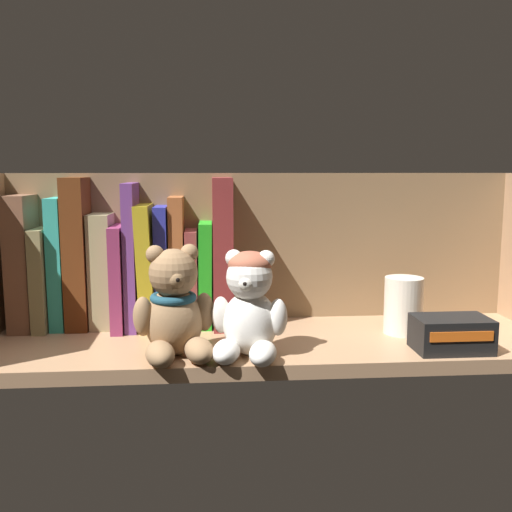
{
  "coord_description": "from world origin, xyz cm",
  "views": [
    {
      "loc": [
        -8.87,
        -82.03,
        26.69
      ],
      "look_at": [
        -2.23,
        0.0,
        14.41
      ],
      "focal_mm": 40.33,
      "sensor_mm": 36.0,
      "label": 1
    }
  ],
  "objects_px": {
    "book_0": "(26,261)",
    "teddy_bear_larger": "(174,309)",
    "book_1": "(46,277)",
    "book_7": "(148,265)",
    "book_3": "(80,253)",
    "small_product_box": "(451,334)",
    "book_5": "(122,275)",
    "book_4": "(103,270)",
    "book_6": "(134,255)",
    "book_9": "(177,261)",
    "book_12": "(222,251)",
    "book_10": "(192,277)",
    "pillar_candle": "(403,305)",
    "teddy_bear_smaller": "(249,307)",
    "book_8": "(163,265)",
    "book_2": "(61,262)"
  },
  "relations": [
    {
      "from": "book_7",
      "to": "book_10",
      "type": "relative_size",
      "value": 1.27
    },
    {
      "from": "book_2",
      "to": "book_8",
      "type": "xyz_separation_m",
      "value": [
        0.16,
        0.0,
        -0.01
      ]
    },
    {
      "from": "book_2",
      "to": "book_10",
      "type": "xyz_separation_m",
      "value": [
        0.21,
        0.0,
        -0.03
      ]
    },
    {
      "from": "small_product_box",
      "to": "book_5",
      "type": "bearing_deg",
      "value": 159.49
    },
    {
      "from": "book_4",
      "to": "book_5",
      "type": "bearing_deg",
      "value": 0.0
    },
    {
      "from": "small_product_box",
      "to": "book_0",
      "type": "bearing_deg",
      "value": 164.1
    },
    {
      "from": "book_1",
      "to": "small_product_box",
      "type": "height_order",
      "value": "book_1"
    },
    {
      "from": "book_1",
      "to": "book_7",
      "type": "xyz_separation_m",
      "value": [
        0.16,
        0.0,
        0.02
      ]
    },
    {
      "from": "book_4",
      "to": "book_6",
      "type": "distance_m",
      "value": 0.05
    },
    {
      "from": "book_3",
      "to": "book_6",
      "type": "height_order",
      "value": "book_3"
    },
    {
      "from": "book_3",
      "to": "book_5",
      "type": "distance_m",
      "value": 0.07
    },
    {
      "from": "book_9",
      "to": "small_product_box",
      "type": "distance_m",
      "value": 0.43
    },
    {
      "from": "book_5",
      "to": "small_product_box",
      "type": "xyz_separation_m",
      "value": [
        0.47,
        -0.18,
        -0.06
      ]
    },
    {
      "from": "pillar_candle",
      "to": "book_0",
      "type": "bearing_deg",
      "value": 171.58
    },
    {
      "from": "teddy_bear_smaller",
      "to": "book_7",
      "type": "bearing_deg",
      "value": 130.39
    },
    {
      "from": "book_4",
      "to": "book_12",
      "type": "bearing_deg",
      "value": 0.0
    },
    {
      "from": "book_12",
      "to": "teddy_bear_smaller",
      "type": "distance_m",
      "value": 0.19
    },
    {
      "from": "book_7",
      "to": "book_9",
      "type": "distance_m",
      "value": 0.05
    },
    {
      "from": "book_3",
      "to": "small_product_box",
      "type": "bearing_deg",
      "value": -18.22
    },
    {
      "from": "book_2",
      "to": "small_product_box",
      "type": "relative_size",
      "value": 2.01
    },
    {
      "from": "book_2",
      "to": "pillar_candle",
      "type": "relative_size",
      "value": 2.37
    },
    {
      "from": "book_1",
      "to": "book_3",
      "type": "relative_size",
      "value": 0.67
    },
    {
      "from": "book_4",
      "to": "book_12",
      "type": "relative_size",
      "value": 0.76
    },
    {
      "from": "book_7",
      "to": "book_8",
      "type": "xyz_separation_m",
      "value": [
        0.02,
        0.0,
        -0.0
      ]
    },
    {
      "from": "book_2",
      "to": "book_9",
      "type": "relative_size",
      "value": 1.0
    },
    {
      "from": "book_10",
      "to": "pillar_candle",
      "type": "distance_m",
      "value": 0.34
    },
    {
      "from": "book_0",
      "to": "book_10",
      "type": "bearing_deg",
      "value": 0.0
    },
    {
      "from": "book_0",
      "to": "book_4",
      "type": "xyz_separation_m",
      "value": [
        0.12,
        0.0,
        -0.01
      ]
    },
    {
      "from": "small_product_box",
      "to": "pillar_candle",
      "type": "bearing_deg",
      "value": 112.64
    },
    {
      "from": "book_0",
      "to": "teddy_bear_larger",
      "type": "relative_size",
      "value": 1.4
    },
    {
      "from": "book_12",
      "to": "teddy_bear_larger",
      "type": "xyz_separation_m",
      "value": [
        -0.07,
        -0.17,
        -0.05
      ]
    },
    {
      "from": "book_3",
      "to": "teddy_bear_smaller",
      "type": "relative_size",
      "value": 1.65
    },
    {
      "from": "book_4",
      "to": "book_10",
      "type": "height_order",
      "value": "book_4"
    },
    {
      "from": "teddy_bear_larger",
      "to": "pillar_candle",
      "type": "xyz_separation_m",
      "value": [
        0.34,
        0.08,
        -0.02
      ]
    },
    {
      "from": "book_0",
      "to": "book_3",
      "type": "distance_m",
      "value": 0.08
    },
    {
      "from": "book_10",
      "to": "book_9",
      "type": "bearing_deg",
      "value": 180.0
    },
    {
      "from": "book_1",
      "to": "small_product_box",
      "type": "bearing_deg",
      "value": -16.66
    },
    {
      "from": "book_6",
      "to": "book_1",
      "type": "bearing_deg",
      "value": 180.0
    },
    {
      "from": "book_4",
      "to": "book_6",
      "type": "xyz_separation_m",
      "value": [
        0.05,
        0.0,
        0.02
      ]
    },
    {
      "from": "book_4",
      "to": "book_6",
      "type": "bearing_deg",
      "value": 0.0
    },
    {
      "from": "book_3",
      "to": "book_6",
      "type": "bearing_deg",
      "value": 0.0
    },
    {
      "from": "book_10",
      "to": "teddy_bear_larger",
      "type": "bearing_deg",
      "value": -96.18
    },
    {
      "from": "book_10",
      "to": "book_12",
      "type": "distance_m",
      "value": 0.06
    },
    {
      "from": "book_7",
      "to": "book_2",
      "type": "bearing_deg",
      "value": 180.0
    },
    {
      "from": "teddy_bear_larger",
      "to": "book_2",
      "type": "bearing_deg",
      "value": 137.9
    },
    {
      "from": "book_8",
      "to": "small_product_box",
      "type": "height_order",
      "value": "book_8"
    },
    {
      "from": "book_3",
      "to": "teddy_bear_smaller",
      "type": "bearing_deg",
      "value": -34.48
    },
    {
      "from": "book_8",
      "to": "teddy_bear_smaller",
      "type": "relative_size",
      "value": 1.34
    },
    {
      "from": "book_3",
      "to": "book_7",
      "type": "relative_size",
      "value": 1.21
    },
    {
      "from": "book_10",
      "to": "pillar_candle",
      "type": "relative_size",
      "value": 1.77
    }
  ]
}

